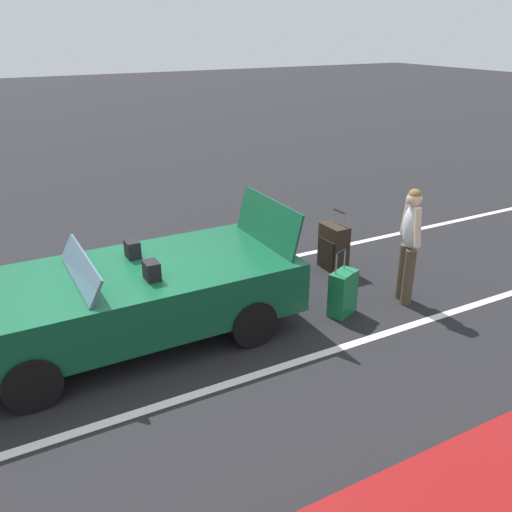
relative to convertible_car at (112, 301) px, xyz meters
The scene contains 7 objects.
ground_plane 0.62m from the convertible_car, behind, with size 80.00×80.00×0.00m, color black.
lot_line_near 1.43m from the convertible_car, 98.78° to the right, with size 18.00×0.12×0.01m, color silver.
lot_line_mid 1.55m from the convertible_car, 97.97° to the left, with size 18.00×0.12×0.01m, color silver.
convertible_car is the anchor object (origin of this frame).
suitcase_large_black 3.74m from the convertible_car, behind, with size 0.31×0.49×0.97m.
suitcase_medium_bright 3.01m from the convertible_car, 166.24° to the left, with size 0.46×0.38×0.91m.
traveler_person 4.01m from the convertible_car, 168.16° to the left, with size 0.32×0.59×1.65m.
Camera 1 is at (1.46, 5.95, 3.65)m, focal length 38.43 mm.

